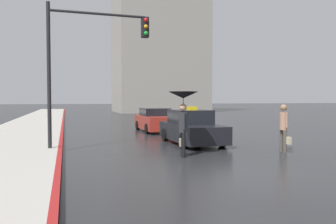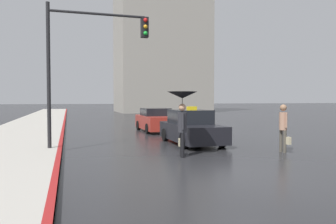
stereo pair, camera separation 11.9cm
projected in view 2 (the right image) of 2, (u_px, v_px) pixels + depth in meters
name	position (u px, v px, depth m)	size (l,w,h in m)	color
ground_plane	(237.00, 177.00, 8.40)	(300.00, 300.00, 0.00)	#262628
taxi	(191.00, 128.00, 14.68)	(1.91, 4.17, 1.68)	black
sedan_red	(156.00, 121.00, 20.44)	(1.91, 4.21, 1.44)	#A52D23
pedestrian_with_umbrella	(182.00, 105.00, 11.19)	(1.03, 1.03, 2.25)	black
pedestrian_man	(283.00, 125.00, 12.24)	(0.29, 0.56, 1.80)	#4C473D
traffic_light	(91.00, 50.00, 12.53)	(3.86, 0.38, 5.58)	black
building_tower_near	(161.00, 35.00, 52.92)	(14.04, 10.44, 24.88)	gray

